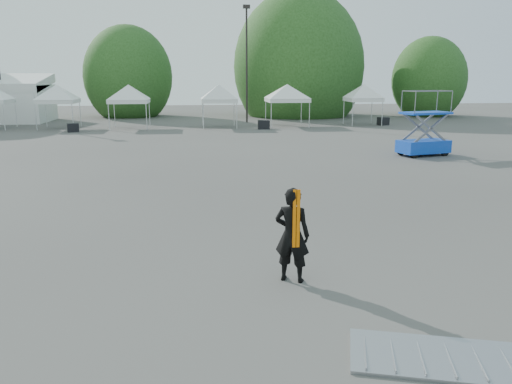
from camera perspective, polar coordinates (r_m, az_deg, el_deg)
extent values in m
plane|color=#474442|center=(12.72, 0.66, -4.90)|extent=(120.00, 120.00, 0.00)
cylinder|color=black|center=(44.24, -1.07, 14.12)|extent=(0.16, 0.16, 9.50)
cube|color=black|center=(44.60, -1.10, 20.43)|extent=(0.60, 0.25, 0.30)
cylinder|color=#382314|center=(52.45, -14.22, 9.62)|extent=(0.36, 0.36, 2.27)
ellipsoid|color=#214416|center=(52.38, -14.39, 12.68)|extent=(4.16, 4.16, 4.78)
cylinder|color=#382314|center=(52.15, 4.80, 10.24)|extent=(0.36, 0.36, 2.80)
ellipsoid|color=#214416|center=(52.09, 4.87, 14.03)|extent=(5.12, 5.12, 5.89)
cylinder|color=#382314|center=(54.47, 18.94, 9.34)|extent=(0.36, 0.36, 2.10)
ellipsoid|color=#214416|center=(54.39, 19.14, 12.05)|extent=(3.84, 3.84, 4.42)
cylinder|color=silver|center=(41.92, -26.87, 7.67)|extent=(0.06, 0.06, 2.00)
cylinder|color=silver|center=(44.40, -25.75, 8.00)|extent=(0.06, 0.06, 2.00)
cylinder|color=silver|center=(40.86, -23.85, 7.85)|extent=(0.06, 0.06, 2.00)
cylinder|color=silver|center=(40.18, -20.22, 8.09)|extent=(0.06, 0.06, 2.00)
cylinder|color=silver|center=(43.38, -22.87, 8.18)|extent=(0.06, 0.06, 2.00)
cylinder|color=silver|center=(42.75, -19.44, 8.40)|extent=(0.06, 0.06, 2.00)
cube|color=white|center=(41.71, -21.72, 9.61)|extent=(2.84, 2.84, 0.30)
pyramid|color=white|center=(41.67, -21.87, 11.33)|extent=(4.01, 4.01, 1.10)
cylinder|color=silver|center=(39.14, -16.47, 8.24)|extent=(0.06, 0.06, 2.00)
cylinder|color=silver|center=(38.79, -12.41, 8.43)|extent=(0.06, 0.06, 2.00)
cylinder|color=silver|center=(41.85, -15.87, 8.56)|extent=(0.06, 0.06, 2.00)
cylinder|color=silver|center=(41.53, -12.07, 8.73)|extent=(0.06, 0.06, 2.00)
cube|color=white|center=(40.24, -14.29, 10.03)|extent=(2.96, 2.96, 0.30)
pyramid|color=white|center=(40.20, -14.39, 11.81)|extent=(4.18, 4.18, 1.10)
cylinder|color=silver|center=(38.60, -6.05, 8.64)|extent=(0.06, 0.06, 2.00)
cylinder|color=silver|center=(38.73, -2.22, 8.72)|extent=(0.06, 0.06, 2.00)
cylinder|color=silver|center=(41.15, -6.12, 8.91)|extent=(0.06, 0.06, 2.00)
cylinder|color=silver|center=(41.27, -2.52, 8.98)|extent=(0.06, 0.06, 2.00)
cube|color=white|center=(39.85, -4.25, 10.37)|extent=(2.76, 2.76, 0.30)
pyramid|color=white|center=(39.81, -4.28, 12.17)|extent=(3.90, 3.90, 1.10)
cylinder|color=silver|center=(39.25, 1.74, 8.78)|extent=(0.06, 0.06, 2.00)
cylinder|color=silver|center=(39.82, 6.12, 8.77)|extent=(0.06, 0.06, 2.00)
cylinder|color=silver|center=(42.24, 1.11, 9.08)|extent=(0.06, 0.06, 2.00)
cylinder|color=silver|center=(42.78, 5.19, 9.08)|extent=(0.06, 0.06, 2.00)
cube|color=white|center=(40.93, 3.56, 10.45)|extent=(3.24, 3.24, 0.30)
pyramid|color=white|center=(40.90, 3.59, 12.20)|extent=(4.58, 4.58, 1.10)
cylinder|color=silver|center=(41.27, 10.99, 8.76)|extent=(0.06, 0.06, 2.00)
cylinder|color=silver|center=(42.09, 14.22, 8.68)|extent=(0.06, 0.06, 2.00)
cylinder|color=silver|center=(43.62, 9.99, 9.02)|extent=(0.06, 0.06, 2.00)
cylinder|color=silver|center=(44.40, 13.08, 8.95)|extent=(0.06, 0.06, 2.00)
cube|color=white|center=(42.77, 12.14, 10.30)|extent=(2.67, 2.67, 0.30)
pyramid|color=white|center=(42.73, 12.22, 11.97)|extent=(3.77, 3.77, 1.10)
imported|color=black|center=(9.68, 4.15, -4.91)|extent=(0.81, 0.69, 1.88)
cube|color=orange|center=(9.40, 4.41, -3.08)|extent=(0.15, 0.03, 1.13)
cube|color=#0D26B4|center=(26.78, 18.57, 4.97)|extent=(2.75, 1.83, 0.63)
cube|color=#0D26B4|center=(26.61, 18.83, 8.55)|extent=(2.63, 1.75, 0.10)
cylinder|color=black|center=(25.82, 17.63, 4.13)|extent=(0.40, 0.24, 0.38)
cylinder|color=black|center=(27.03, 20.78, 4.27)|extent=(0.40, 0.24, 0.38)
cylinder|color=black|center=(26.64, 16.24, 4.48)|extent=(0.40, 0.24, 0.38)
cylinder|color=black|center=(27.81, 19.35, 4.60)|extent=(0.40, 0.24, 0.38)
cube|color=#95979C|center=(7.89, 19.78, -17.38)|extent=(2.62, 1.84, 0.05)
cube|color=black|center=(38.77, -20.18, 6.91)|extent=(0.93, 0.80, 0.61)
cube|color=black|center=(38.51, 0.89, 7.71)|extent=(0.87, 0.69, 0.67)
cube|color=black|center=(42.97, 14.33, 7.84)|extent=(0.94, 0.80, 0.64)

